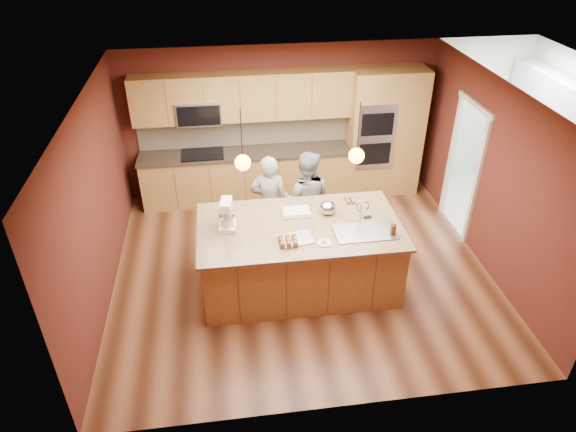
{
  "coord_description": "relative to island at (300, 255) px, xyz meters",
  "views": [
    {
      "loc": [
        -1.04,
        -6.04,
        4.83
      ],
      "look_at": [
        -0.22,
        -0.1,
        1.01
      ],
      "focal_mm": 32.0,
      "sensor_mm": 36.0,
      "label": 1
    }
  ],
  "objects": [
    {
      "name": "cupcakes_rack",
      "position": [
        -0.22,
        -0.4,
        0.55
      ],
      "size": [
        0.26,
        0.26,
        0.08
      ],
      "primitive_type": null,
      "color": "#C87C48",
      "rests_on": "island"
    },
    {
      "name": "person_right",
      "position": [
        0.25,
        1.02,
        0.28
      ],
      "size": [
        0.91,
        0.79,
        1.59
      ],
      "primitive_type": "imported",
      "rotation": [
        0.0,
        0.0,
        2.87
      ],
      "color": "gray",
      "rests_on": "floor"
    },
    {
      "name": "wall_front",
      "position": [
        0.08,
        -2.14,
        0.83
      ],
      "size": [
        5.5,
        0.0,
        5.5
      ],
      "primitive_type": "plane",
      "rotation": [
        -1.57,
        0.0,
        0.0
      ],
      "color": "#4D1D16",
      "rests_on": "ground"
    },
    {
      "name": "cupcakes_left",
      "position": [
        -0.97,
        0.43,
        0.53
      ],
      "size": [
        0.23,
        0.23,
        0.07
      ],
      "primitive_type": null,
      "color": "#C87C48",
      "rests_on": "island"
    },
    {
      "name": "wall_back",
      "position": [
        0.08,
        2.86,
        0.83
      ],
      "size": [
        5.5,
        0.0,
        5.5
      ],
      "primitive_type": "plane",
      "rotation": [
        1.57,
        0.0,
        0.0
      ],
      "color": "#4D1D16",
      "rests_on": "ground"
    },
    {
      "name": "mixing_bowl",
      "position": [
        0.42,
        0.25,
        0.59
      ],
      "size": [
        0.23,
        0.23,
        0.2
      ],
      "primitive_type": "ellipsoid",
      "color": "silver",
      "rests_on": "island"
    },
    {
      "name": "tumbler",
      "position": [
        1.16,
        -0.38,
        0.57
      ],
      "size": [
        0.08,
        0.08,
        0.15
      ],
      "primitive_type": "cylinder",
      "color": "#391C0F",
      "rests_on": "island"
    },
    {
      "name": "plate",
      "position": [
        0.23,
        -0.45,
        0.5
      ],
      "size": [
        0.19,
        0.19,
        0.01
      ],
      "primitive_type": "cylinder",
      "color": "silver",
      "rests_on": "island"
    },
    {
      "name": "cupcakes_right",
      "position": [
        0.8,
        0.53,
        0.53
      ],
      "size": [
        0.14,
        0.21,
        0.06
      ],
      "primitive_type": null,
      "color": "#C87C48",
      "rests_on": "island"
    },
    {
      "name": "cooling_rack",
      "position": [
        -0.12,
        -0.32,
        0.51
      ],
      "size": [
        0.48,
        0.38,
        0.02
      ],
      "primitive_type": "cube",
      "rotation": [
        0.0,
        0.0,
        0.17
      ],
      "color": "#B7BABF",
      "rests_on": "island"
    },
    {
      "name": "floor",
      "position": [
        0.08,
        0.36,
        -0.52
      ],
      "size": [
        5.5,
        5.5,
        0.0
      ],
      "primitive_type": "plane",
      "color": "#442313",
      "rests_on": "ground"
    },
    {
      "name": "laundry_room",
      "position": [
        4.43,
        1.56,
        1.43
      ],
      "size": [
        2.6,
        2.7,
        2.7
      ],
      "color": "beige",
      "rests_on": "ground"
    },
    {
      "name": "doorway_trim",
      "position": [
        2.81,
        1.16,
        0.53
      ],
      "size": [
        0.08,
        1.11,
        2.2
      ],
      "primitive_type": null,
      "color": "silver",
      "rests_on": "wall_right"
    },
    {
      "name": "cabinet_run",
      "position": [
        -0.6,
        2.61,
        0.47
      ],
      "size": [
        3.74,
        0.64,
        2.3
      ],
      "color": "olive",
      "rests_on": "floor"
    },
    {
      "name": "island",
      "position": [
        0.0,
        0.0,
        0.0
      ],
      "size": [
        2.75,
        1.53,
        1.39
      ],
      "color": "olive",
      "rests_on": "floor"
    },
    {
      "name": "phone",
      "position": [
        0.95,
        0.07,
        0.5
      ],
      "size": [
        0.13,
        0.09,
        0.01
      ],
      "primitive_type": "cube",
      "rotation": [
        0.0,
        0.0,
        0.23
      ],
      "color": "black",
      "rests_on": "island"
    },
    {
      "name": "washer",
      "position": [
        4.3,
        1.3,
        -0.01
      ],
      "size": [
        0.75,
        0.76,
        1.02
      ],
      "primitive_type": "cube",
      "rotation": [
        0.0,
        0.0,
        -0.2
      ],
      "color": "white",
      "rests_on": "floor"
    },
    {
      "name": "pendant_right",
      "position": [
        0.7,
        0.0,
        1.49
      ],
      "size": [
        0.2,
        0.2,
        0.8
      ],
      "color": "black",
      "rests_on": "ceiling"
    },
    {
      "name": "oven_column",
      "position": [
        1.93,
        2.56,
        0.64
      ],
      "size": [
        1.3,
        0.62,
        2.3
      ],
      "color": "olive",
      "rests_on": "floor"
    },
    {
      "name": "wall_right",
      "position": [
        2.83,
        0.36,
        0.83
      ],
      "size": [
        0.0,
        5.0,
        5.0
      ],
      "primitive_type": "plane",
      "rotation": [
        1.57,
        0.0,
        -1.57
      ],
      "color": "#4D1D16",
      "rests_on": "ground"
    },
    {
      "name": "stand_mixer",
      "position": [
        -0.98,
        0.08,
        0.67
      ],
      "size": [
        0.26,
        0.33,
        0.42
      ],
      "rotation": [
        0.0,
        0.0,
        -0.14
      ],
      "color": "white",
      "rests_on": "island"
    },
    {
      "name": "person_left",
      "position": [
        -0.33,
        1.02,
        0.27
      ],
      "size": [
        0.6,
        0.42,
        1.57
      ],
      "primitive_type": "imported",
      "rotation": [
        0.0,
        0.0,
        3.05
      ],
      "color": "black",
      "rests_on": "floor"
    },
    {
      "name": "pendant_left",
      "position": [
        -0.73,
        0.0,
        1.49
      ],
      "size": [
        0.2,
        0.2,
        0.8
      ],
      "color": "black",
      "rests_on": "ceiling"
    },
    {
      "name": "wall_left",
      "position": [
        -2.67,
        0.36,
        0.83
      ],
      "size": [
        0.0,
        5.0,
        5.0
      ],
      "primitive_type": "plane",
      "rotation": [
        1.57,
        0.0,
        1.57
      ],
      "color": "#4D1D16",
      "rests_on": "ground"
    },
    {
      "name": "ceiling",
      "position": [
        0.08,
        0.36,
        2.18
      ],
      "size": [
        5.5,
        5.5,
        0.0
      ],
      "primitive_type": "plane",
      "rotation": [
        3.14,
        0.0,
        0.0
      ],
      "color": "white",
      "rests_on": "ground"
    },
    {
      "name": "dryer",
      "position": [
        4.29,
        1.87,
        -0.07
      ],
      "size": [
        0.56,
        0.58,
        0.88
      ],
      "primitive_type": "cube",
      "rotation": [
        0.0,
        0.0,
        0.03
      ],
      "color": "white",
      "rests_on": "floor"
    },
    {
      "name": "sheet_cake",
      "position": [
        -0.01,
        0.32,
        0.52
      ],
      "size": [
        0.43,
        0.32,
        0.05
      ],
      "rotation": [
        0.0,
        0.0,
        0.01
      ],
      "color": "silver",
      "rests_on": "island"
    }
  ]
}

